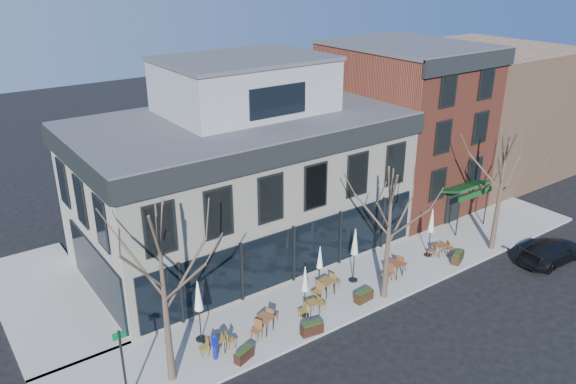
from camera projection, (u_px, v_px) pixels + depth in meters
ground at (292, 284)px, 30.31m from camera, size 120.00×120.00×0.00m
sidewalk_front at (364, 281)px, 30.41m from camera, size 33.50×4.70×0.15m
sidewalk_side at (46, 300)px, 28.73m from camera, size 4.50×12.00×0.15m
corner_building at (242, 175)px, 32.34m from camera, size 18.39×10.39×11.10m
red_brick_building at (402, 125)px, 38.89m from camera, size 8.20×11.78×11.18m
bg_building at (479, 110)px, 45.28m from camera, size 12.00×12.00×10.00m
tree_corner at (164, 294)px, 21.71m from camera, size 3.93×3.98×7.92m
tree_mid at (389, 233)px, 27.55m from camera, size 3.50×3.55×7.04m
tree_right at (501, 189)px, 32.30m from camera, size 3.72×3.77×7.48m
sign_pole at (123, 363)px, 21.23m from camera, size 0.50×0.10×3.40m
parked_sedan at (551, 251)px, 32.32m from camera, size 4.70×2.03×1.35m
call_box at (215, 345)px, 24.15m from camera, size 0.26×0.26×1.31m
cafe_set_0 at (217, 343)px, 24.68m from camera, size 1.69×0.78×0.87m
cafe_set_1 at (264, 323)px, 26.00m from camera, size 1.87×1.17×0.97m
cafe_set_2 at (312, 307)px, 27.33m from camera, size 1.57×0.66×0.82m
cafe_set_3 at (326, 286)px, 28.88m from camera, size 1.97×0.89×1.01m
cafe_set_4 at (395, 268)px, 30.58m from camera, size 1.97×0.91×1.01m
cafe_set_5 at (441, 249)px, 32.79m from camera, size 1.64×0.90×0.84m
umbrella_0 at (198, 299)px, 24.79m from camera, size 0.50×0.50×3.12m
umbrella_1 at (305, 281)px, 26.62m from camera, size 0.44×0.44×2.74m
umbrella_2 at (320, 260)px, 28.80m from camera, size 0.41×0.41×2.57m
umbrella_3 at (355, 244)px, 29.51m from camera, size 0.50×0.50×3.12m
umbrella_4 at (431, 223)px, 32.13m from camera, size 0.48×0.48×2.99m
planter_0 at (244, 354)px, 24.26m from camera, size 1.03×0.67×0.54m
planter_1 at (312, 328)px, 25.94m from camera, size 1.12×0.60×0.60m
planter_2 at (364, 296)px, 28.45m from camera, size 1.08×0.51×0.59m
planter_3 at (458, 257)px, 32.15m from camera, size 1.20×0.85×0.62m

